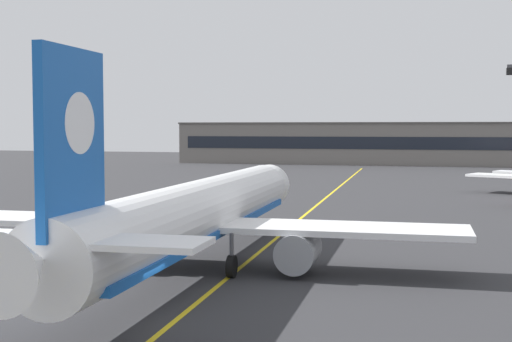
# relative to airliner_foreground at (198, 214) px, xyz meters

# --- Properties ---
(ground_plane) EXTENTS (400.00, 400.00, 0.00)m
(ground_plane) POSITION_rel_airliner_foreground_xyz_m (1.55, -11.86, -3.37)
(ground_plane) COLOR #2D2D30
(taxiway_centreline) EXTENTS (8.50, 179.83, 0.01)m
(taxiway_centreline) POSITION_rel_airliner_foreground_xyz_m (1.55, 18.14, -3.37)
(taxiway_centreline) COLOR yellow
(taxiway_centreline) RESTS_ON ground
(airliner_foreground) EXTENTS (32.15, 41.49, 11.65)m
(airliner_foreground) POSITION_rel_airliner_foreground_xyz_m (0.00, 0.00, 0.00)
(airliner_foreground) COLOR white
(airliner_foreground) RESTS_ON ground
(safety_cone_by_nose_gear) EXTENTS (0.44, 0.44, 0.55)m
(safety_cone_by_nose_gear) POSITION_rel_airliner_foreground_xyz_m (1.11, 15.32, -3.11)
(safety_cone_by_nose_gear) COLOR orange
(safety_cone_by_nose_gear) RESTS_ON ground
(terminal_building) EXTENTS (112.32, 12.40, 9.79)m
(terminal_building) POSITION_rel_airliner_foreground_xyz_m (8.11, 124.94, 1.54)
(terminal_building) COLOR slate
(terminal_building) RESTS_ON ground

